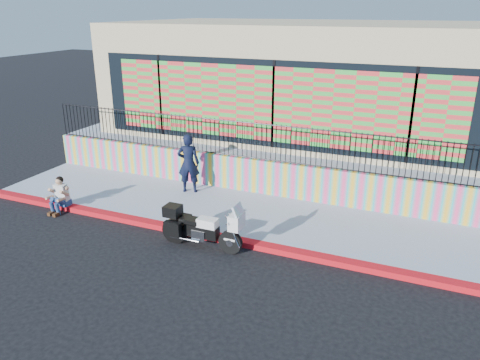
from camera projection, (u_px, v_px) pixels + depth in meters
The scene contains 10 objects.
ground at pixel (219, 240), 12.35m from camera, with size 90.00×90.00×0.00m, color black.
red_curb at pixel (219, 237), 12.33m from camera, with size 16.00×0.30×0.15m, color red.
sidewalk at pixel (243, 214), 13.75m from camera, with size 16.00×3.00×0.15m, color #949DB1.
mural_wall at pixel (262, 177), 14.91m from camera, with size 16.00×0.20×1.10m, color #FF437F.
metal_fence at pixel (263, 142), 14.51m from camera, with size 15.80×0.04×1.20m, color black, non-canonical shape.
elevated_platform at pixel (306, 140), 19.33m from camera, with size 16.00×10.00×1.25m, color #949DB1.
storefront_building at pixel (307, 76), 18.23m from camera, with size 14.00×8.06×4.00m.
police_motorcycle at pixel (200, 227), 11.81m from camera, with size 2.19×0.72×1.36m.
police_officer at pixel (189, 163), 14.88m from camera, with size 0.70×0.46×1.92m, color black.
seated_man at pixel (59, 198), 13.89m from camera, with size 0.54×0.71×1.06m.
Camera 1 is at (4.84, -9.92, 5.79)m, focal length 35.00 mm.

